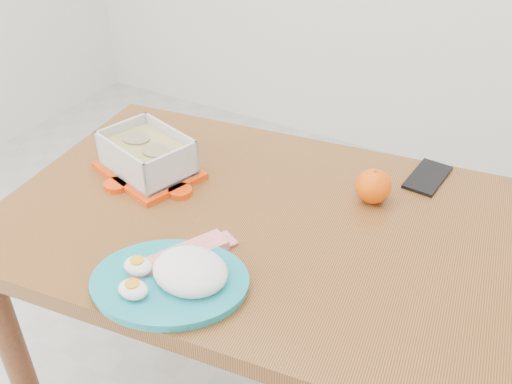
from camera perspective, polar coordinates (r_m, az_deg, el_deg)
The scene contains 6 objects.
dining_table at distance 1.29m, azimuth 0.00°, elevation -6.30°, with size 1.17×0.86×0.75m.
food_container at distance 1.35m, azimuth -10.83°, elevation 3.61°, with size 0.27×0.23×0.10m.
orange_fruit at distance 1.27m, azimuth 11.66°, elevation 0.57°, with size 0.08×0.08×0.08m, color #FF6E05.
rice_plate at distance 1.05m, azimuth -8.01°, elevation -8.29°, with size 0.38×0.38×0.08m.
candy_bar at distance 1.11m, azimuth -7.79°, elevation -6.50°, with size 0.20×0.05×0.02m, color red.
smartphone at distance 1.39m, azimuth 16.79°, elevation 1.44°, with size 0.07×0.14×0.01m, color black.
Camera 1 is at (0.67, -0.76, 1.48)m, focal length 40.00 mm.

